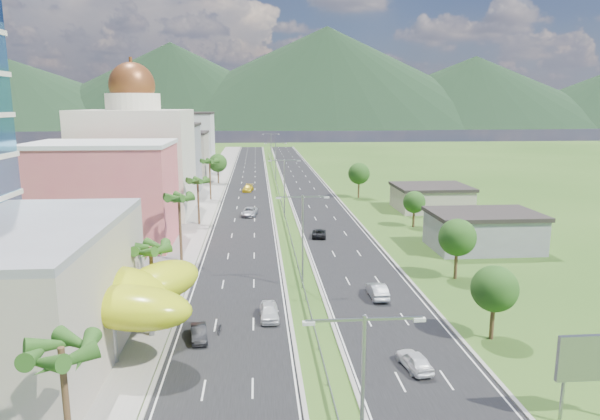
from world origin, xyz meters
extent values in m
plane|color=#2D5119|center=(0.00, 0.00, 0.00)|extent=(500.00, 500.00, 0.00)
cube|color=black|center=(-7.50, 90.00, 0.02)|extent=(11.00, 260.00, 0.04)
cube|color=black|center=(7.50, 90.00, 0.02)|extent=(11.00, 260.00, 0.04)
cube|color=gray|center=(-17.00, 90.00, 0.06)|extent=(7.00, 260.00, 0.12)
cube|color=gray|center=(0.00, 72.00, 0.62)|extent=(0.08, 216.00, 0.28)
cube|color=gray|center=(0.00, 174.00, 0.35)|extent=(0.10, 0.12, 0.70)
cylinder|color=gray|center=(0.00, -25.00, 5.50)|extent=(0.20, 0.20, 11.00)
cube|color=gray|center=(-1.44, -25.00, 10.80)|extent=(2.88, 0.12, 0.12)
cube|color=gray|center=(1.44, -25.00, 10.80)|extent=(2.88, 0.12, 0.12)
cube|color=silver|center=(-2.72, -25.00, 10.70)|extent=(0.60, 0.25, 0.18)
cube|color=silver|center=(2.72, -25.00, 10.70)|extent=(0.60, 0.25, 0.18)
cylinder|color=gray|center=(0.00, 10.00, 5.50)|extent=(0.20, 0.20, 11.00)
cube|color=gray|center=(-1.44, 10.00, 10.80)|extent=(2.88, 0.12, 0.12)
cube|color=gray|center=(1.44, 10.00, 10.80)|extent=(2.88, 0.12, 0.12)
cube|color=silver|center=(-2.72, 10.00, 10.70)|extent=(0.60, 0.25, 0.18)
cube|color=silver|center=(2.72, 10.00, 10.70)|extent=(0.60, 0.25, 0.18)
cylinder|color=gray|center=(0.00, 50.00, 5.50)|extent=(0.20, 0.20, 11.00)
cube|color=gray|center=(-1.44, 50.00, 10.80)|extent=(2.88, 0.12, 0.12)
cube|color=gray|center=(1.44, 50.00, 10.80)|extent=(2.88, 0.12, 0.12)
cube|color=silver|center=(-2.72, 50.00, 10.70)|extent=(0.60, 0.25, 0.18)
cube|color=silver|center=(2.72, 50.00, 10.70)|extent=(0.60, 0.25, 0.18)
cylinder|color=gray|center=(0.00, 95.00, 5.50)|extent=(0.20, 0.20, 11.00)
cube|color=gray|center=(-1.44, 95.00, 10.80)|extent=(2.88, 0.12, 0.12)
cube|color=gray|center=(1.44, 95.00, 10.80)|extent=(2.88, 0.12, 0.12)
cube|color=silver|center=(-2.72, 95.00, 10.70)|extent=(0.60, 0.25, 0.18)
cube|color=silver|center=(2.72, 95.00, 10.70)|extent=(0.60, 0.25, 0.18)
cylinder|color=gray|center=(0.00, 140.00, 5.50)|extent=(0.20, 0.20, 11.00)
cube|color=gray|center=(-1.44, 140.00, 10.80)|extent=(2.88, 0.12, 0.12)
cube|color=gray|center=(1.44, 140.00, 10.80)|extent=(2.88, 0.12, 0.12)
cube|color=silver|center=(-2.72, 140.00, 10.70)|extent=(0.60, 0.25, 0.18)
cube|color=silver|center=(2.72, 140.00, 10.70)|extent=(0.60, 0.25, 0.18)
cylinder|color=gray|center=(-24.00, -2.00, 2.00)|extent=(0.50, 0.50, 4.00)
cylinder|color=gray|center=(-17.00, -7.00, 2.00)|extent=(0.50, 0.50, 4.00)
cylinder|color=gray|center=(-21.00, -10.00, 2.00)|extent=(0.50, 0.50, 4.00)
cylinder|color=gray|center=(-15.00, -2.00, 2.00)|extent=(0.50, 0.50, 4.00)
cube|color=#DA5965|center=(-28.00, 32.00, 7.50)|extent=(20.00, 15.00, 15.00)
cube|color=beige|center=(-28.00, 55.00, 10.00)|extent=(20.00, 20.00, 20.00)
cylinder|color=beige|center=(-28.00, 55.00, 21.50)|extent=(10.00, 10.00, 3.00)
sphere|color=brown|center=(-28.00, 55.00, 24.50)|extent=(8.40, 8.40, 8.40)
cube|color=gray|center=(-27.00, 80.00, 8.00)|extent=(16.00, 15.00, 16.00)
cube|color=#ADA08E|center=(-27.00, 102.00, 6.50)|extent=(16.00, 15.00, 13.00)
cube|color=silver|center=(-27.00, 125.00, 9.00)|extent=(16.00, 15.00, 18.00)
cylinder|color=gray|center=(15.00, -18.00, 1.60)|extent=(0.24, 0.24, 3.20)
cube|color=#D85919|center=(17.00, -18.00, 4.60)|extent=(5.20, 0.35, 3.20)
cube|color=gray|center=(28.00, 25.00, 2.50)|extent=(15.00, 10.00, 5.00)
cube|color=#ADA08E|center=(30.00, 55.00, 2.20)|extent=(14.00, 12.00, 4.40)
cylinder|color=#47301C|center=(-15.50, 2.00, 3.75)|extent=(0.36, 0.36, 7.50)
cylinder|color=#47301C|center=(-15.50, 22.00, 4.50)|extent=(0.36, 0.36, 9.00)
cylinder|color=#47301C|center=(-15.50, 45.00, 4.00)|extent=(0.36, 0.36, 8.00)
cylinder|color=#47301C|center=(-15.50, 70.00, 4.40)|extent=(0.36, 0.36, 8.80)
cylinder|color=#47301C|center=(-15.50, 95.00, 2.45)|extent=(0.40, 0.40, 4.90)
sphere|color=#275219|center=(-15.50, 95.00, 5.60)|extent=(4.90, 4.90, 4.90)
cylinder|color=#47301C|center=(16.00, -5.00, 2.10)|extent=(0.40, 0.40, 4.20)
sphere|color=#275219|center=(16.00, -5.00, 4.80)|extent=(4.20, 4.20, 4.20)
cylinder|color=#47301C|center=(19.00, 12.00, 2.27)|extent=(0.40, 0.40, 4.55)
sphere|color=#275219|center=(19.00, 12.00, 5.20)|extent=(4.55, 4.55, 4.55)
cylinder|color=#47301C|center=(22.00, 40.00, 1.92)|extent=(0.40, 0.40, 3.85)
sphere|color=#275219|center=(22.00, 40.00, 4.40)|extent=(3.85, 3.85, 3.85)
cylinder|color=#47301C|center=(18.00, 70.00, 2.45)|extent=(0.40, 0.40, 4.90)
sphere|color=#275219|center=(18.00, 70.00, 5.60)|extent=(4.90, 4.90, 4.90)
imported|color=silver|center=(-4.09, 1.19, 0.82)|extent=(1.95, 4.60, 1.55)
imported|color=black|center=(-10.57, -3.15, 0.68)|extent=(1.92, 4.07, 1.29)
imported|color=#B2B5BB|center=(-6.64, 51.63, 0.82)|extent=(3.33, 5.94, 1.57)
imported|color=yellow|center=(-7.35, 80.86, 0.83)|extent=(2.99, 5.68, 1.57)
imported|color=white|center=(7.35, -10.01, 0.76)|extent=(2.41, 4.48, 1.45)
imported|color=#A2A4A9|center=(7.97, 6.19, 0.84)|extent=(1.73, 4.87, 1.60)
imported|color=black|center=(4.72, 34.01, 0.69)|extent=(2.74, 4.92, 1.30)
imported|color=black|center=(-8.82, -1.68, 0.60)|extent=(0.68, 1.80, 1.12)
camera|label=1|loc=(-5.08, -49.01, 21.04)|focal=32.00mm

